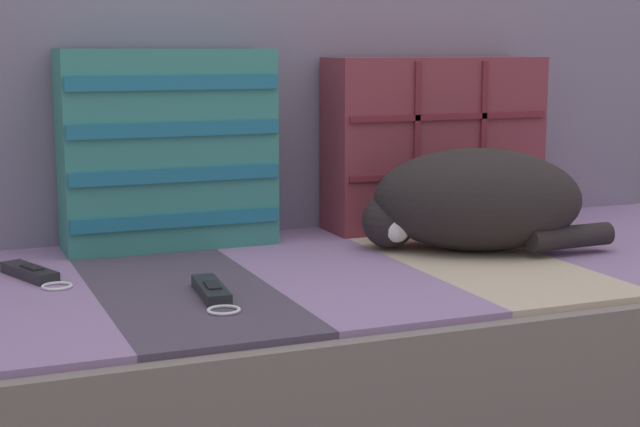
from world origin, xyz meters
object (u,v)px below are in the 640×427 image
at_px(throw_pillow_striped, 168,149).
at_px(sleeping_cat, 472,202).
at_px(game_remote_far, 32,273).
at_px(couch, 385,367).
at_px(game_remote_near, 212,291).
at_px(throw_pillow_quilted, 434,143).

relative_size(throw_pillow_striped, sleeping_cat, 0.90).
distance_m(throw_pillow_striped, sleeping_cat, 0.58).
distance_m(sleeping_cat, game_remote_far, 0.79).
bearing_deg(throw_pillow_striped, couch, -34.40).
distance_m(throw_pillow_striped, game_remote_near, 0.45).
height_order(couch, game_remote_near, game_remote_near).
xyz_separation_m(sleeping_cat, game_remote_far, (-0.78, 0.08, -0.08)).
xyz_separation_m(game_remote_near, game_remote_far, (-0.24, 0.23, -0.00)).
relative_size(throw_pillow_quilted, sleeping_cat, 1.05).
distance_m(couch, game_remote_far, 0.66).
xyz_separation_m(throw_pillow_quilted, sleeping_cat, (-0.06, -0.26, -0.09)).
bearing_deg(game_remote_near, throw_pillow_striped, 85.28).
distance_m(couch, game_remote_near, 0.47).
xyz_separation_m(throw_pillow_quilted, game_remote_near, (-0.60, -0.41, -0.17)).
bearing_deg(couch, game_remote_far, 174.81).
bearing_deg(game_remote_far, game_remote_near, -43.47).
bearing_deg(couch, sleeping_cat, -6.71).
bearing_deg(game_remote_far, couch, -5.19).
relative_size(sleeping_cat, game_remote_far, 2.33).
distance_m(throw_pillow_striped, game_remote_far, 0.37).
bearing_deg(sleeping_cat, throw_pillow_striped, 153.39).
height_order(couch, throw_pillow_quilted, throw_pillow_quilted).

